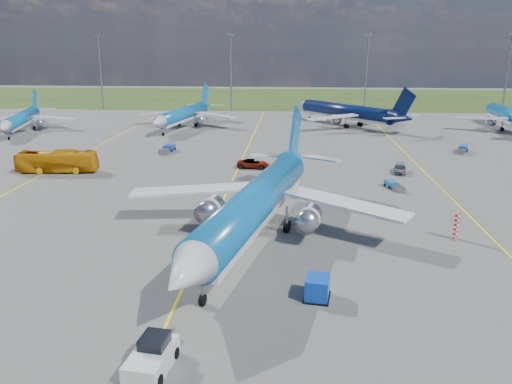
# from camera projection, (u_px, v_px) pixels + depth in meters

# --- Properties ---
(ground) EXTENTS (400.00, 400.00, 0.00)m
(ground) POSITION_uv_depth(u_px,v_px,m) (194.00, 263.00, 46.35)
(ground) COLOR #5A5A57
(ground) RESTS_ON ground
(grass_strip) EXTENTS (400.00, 80.00, 0.01)m
(grass_strip) POSITION_uv_depth(u_px,v_px,m) (270.00, 98.00, 189.76)
(grass_strip) COLOR #2D4719
(grass_strip) RESTS_ON ground
(taxiway_lines) EXTENTS (60.25, 160.00, 0.02)m
(taxiway_lines) POSITION_uv_depth(u_px,v_px,m) (232.00, 184.00, 72.82)
(taxiway_lines) COLOR yellow
(taxiway_lines) RESTS_ON ground
(floodlight_masts) EXTENTS (202.20, 0.50, 22.70)m
(floodlight_masts) POSITION_uv_depth(u_px,v_px,m) (298.00, 69.00, 147.23)
(floodlight_masts) COLOR slate
(floodlight_masts) RESTS_ON ground
(warning_post) EXTENTS (0.50, 0.50, 3.00)m
(warning_post) POSITION_uv_depth(u_px,v_px,m) (456.00, 225.00, 51.72)
(warning_post) COLOR red
(warning_post) RESTS_ON ground
(bg_jet_nw) EXTENTS (32.35, 37.99, 8.60)m
(bg_jet_nw) POSITION_uv_depth(u_px,v_px,m) (23.00, 131.00, 116.42)
(bg_jet_nw) COLOR #0B60A7
(bg_jet_nw) RESTS_ON ground
(bg_jet_nnw) EXTENTS (33.21, 40.03, 9.35)m
(bg_jet_nnw) POSITION_uv_depth(u_px,v_px,m) (184.00, 128.00, 121.84)
(bg_jet_nnw) COLOR #0B60A7
(bg_jet_nnw) RESTS_ON ground
(bg_jet_n) EXTENTS (48.47, 49.39, 10.31)m
(bg_jet_n) POSITION_uv_depth(u_px,v_px,m) (345.00, 126.00, 124.33)
(bg_jet_n) COLOR #07123C
(bg_jet_n) RESTS_ON ground
(bg_jet_ne) EXTENTS (29.65, 37.91, 9.57)m
(bg_jet_ne) POSITION_uv_depth(u_px,v_px,m) (508.00, 130.00, 118.96)
(bg_jet_ne) COLOR #0B60A7
(bg_jet_ne) RESTS_ON ground
(main_airliner) EXTENTS (41.68, 49.62, 11.41)m
(main_airliner) POSITION_uv_depth(u_px,v_px,m) (256.00, 239.00, 52.24)
(main_airliner) COLOR #0B60A7
(main_airliner) RESTS_ON ground
(pushback_tug) EXTENTS (2.72, 6.04, 2.01)m
(pushback_tug) POSITION_uv_depth(u_px,v_px,m) (152.00, 357.00, 31.14)
(pushback_tug) COLOR silver
(pushback_tug) RESTS_ON ground
(uld_container) EXTENTS (2.11, 2.49, 1.80)m
(uld_container) POSITION_uv_depth(u_px,v_px,m) (317.00, 288.00, 39.76)
(uld_container) COLOR #0D40BA
(uld_container) RESTS_ON ground
(apron_bus) EXTENTS (12.71, 4.09, 3.48)m
(apron_bus) POSITION_uv_depth(u_px,v_px,m) (57.00, 161.00, 78.94)
(apron_bus) COLOR orange
(apron_bus) RESTS_ON ground
(service_car_a) EXTENTS (2.47, 4.13, 1.32)m
(service_car_a) POSITION_uv_depth(u_px,v_px,m) (66.00, 167.00, 79.79)
(service_car_a) COLOR #999999
(service_car_a) RESTS_ON ground
(service_car_b) EXTENTS (5.40, 2.65, 1.47)m
(service_car_b) POSITION_uv_depth(u_px,v_px,m) (253.00, 164.00, 81.79)
(service_car_b) COLOR #999999
(service_car_b) RESTS_ON ground
(service_car_c) EXTENTS (2.64, 4.83, 1.33)m
(service_car_c) POSITION_uv_depth(u_px,v_px,m) (400.00, 169.00, 78.64)
(service_car_c) COLOR #999999
(service_car_c) RESTS_ON ground
(baggage_tug_w) EXTENTS (2.29, 4.33, 0.94)m
(baggage_tug_w) POSITION_uv_depth(u_px,v_px,m) (394.00, 186.00, 70.12)
(baggage_tug_w) COLOR #1A5E9D
(baggage_tug_w) RESTS_ON ground
(baggage_tug_c) EXTENTS (1.98, 5.60, 1.23)m
(baggage_tug_c) POSITION_uv_depth(u_px,v_px,m) (168.00, 149.00, 93.94)
(baggage_tug_c) COLOR #1A3C9F
(baggage_tug_c) RESTS_ON ground
(baggage_tug_e) EXTENTS (3.26, 5.22, 1.14)m
(baggage_tug_e) POSITION_uv_depth(u_px,v_px,m) (462.00, 150.00, 93.65)
(baggage_tug_e) COLOR #1C4FA9
(baggage_tug_e) RESTS_ON ground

